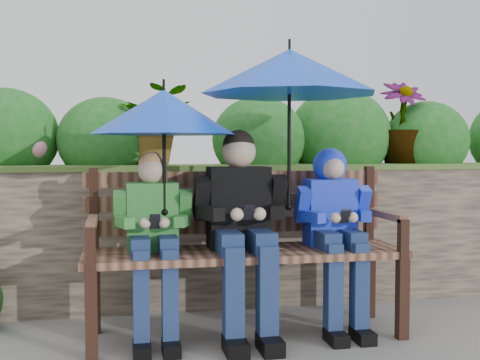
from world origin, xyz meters
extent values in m
plane|color=#616161|center=(0.00, 0.00, 0.00)|extent=(60.00, 60.00, 0.00)
cube|color=#433A33|center=(0.00, 0.75, 0.50)|extent=(8.00, 0.40, 1.00)
cube|color=#3C6226|center=(0.00, 0.75, 1.01)|extent=(8.00, 0.42, 0.04)
cube|color=#3C6226|center=(0.00, 1.95, 0.48)|extent=(8.00, 2.00, 0.96)
ellipsoid|color=#0F5A12|center=(-1.56, 1.02, 1.24)|extent=(0.79, 0.63, 0.71)
ellipsoid|color=#0F5A12|center=(-0.84, 0.93, 1.21)|extent=(0.70, 0.56, 0.63)
ellipsoid|color=#0F5A12|center=(0.31, 0.91, 1.22)|extent=(0.73, 0.58, 0.66)
ellipsoid|color=#0F5A12|center=(0.99, 0.96, 1.25)|extent=(0.84, 0.67, 0.75)
ellipsoid|color=#0F5A12|center=(1.72, 0.92, 1.21)|extent=(0.71, 0.57, 0.64)
sphere|color=pink|center=(-1.31, 0.85, 1.15)|extent=(0.14, 0.14, 0.14)
sphere|color=pink|center=(0.45, 0.85, 1.15)|extent=(0.14, 0.14, 0.14)
imported|color=#0F5A12|center=(-0.48, 0.85, 1.32)|extent=(0.52, 0.45, 0.57)
imported|color=#0F5A12|center=(1.46, 0.85, 1.36)|extent=(0.37, 0.37, 0.66)
cube|color=black|center=(-0.90, -0.29, 0.24)|extent=(0.06, 0.06, 0.49)
cube|color=black|center=(-0.90, 0.19, 0.24)|extent=(0.06, 0.06, 0.49)
cube|color=black|center=(0.92, -0.29, 0.24)|extent=(0.06, 0.06, 0.49)
cube|color=black|center=(0.92, 0.19, 0.24)|extent=(0.06, 0.06, 0.49)
cube|color=#4A2E1F|center=(0.01, -0.26, 0.51)|extent=(1.95, 0.11, 0.04)
cube|color=#4A2E1F|center=(0.01, -0.12, 0.51)|extent=(1.95, 0.11, 0.04)
cube|color=#4A2E1F|center=(0.01, 0.03, 0.51)|extent=(1.95, 0.11, 0.04)
cube|color=#4A2E1F|center=(0.01, 0.17, 0.51)|extent=(1.95, 0.11, 0.04)
cube|color=black|center=(-0.90, 0.21, 0.76)|extent=(0.05, 0.05, 0.54)
cube|color=#4A2E1F|center=(-0.90, -0.05, 0.73)|extent=(0.05, 0.51, 0.04)
cube|color=black|center=(-0.90, -0.29, 0.61)|extent=(0.05, 0.05, 0.24)
cube|color=black|center=(0.92, 0.21, 0.76)|extent=(0.05, 0.05, 0.54)
cube|color=#4A2E1F|center=(0.92, -0.05, 0.73)|extent=(0.05, 0.51, 0.04)
cube|color=black|center=(0.92, -0.29, 0.61)|extent=(0.05, 0.05, 0.24)
cube|color=#4A2E1F|center=(0.01, 0.23, 0.65)|extent=(1.95, 0.04, 0.10)
cube|color=#4A2E1F|center=(0.01, 0.23, 0.80)|extent=(1.95, 0.04, 0.10)
cube|color=#4A2E1F|center=(0.01, 0.23, 0.95)|extent=(1.95, 0.04, 0.10)
cube|color=#308B31|center=(-0.55, 0.05, 0.74)|extent=(0.30, 0.18, 0.41)
sphere|color=tan|center=(-0.55, 0.03, 1.02)|extent=(0.17, 0.17, 0.17)
sphere|color=#BA834B|center=(-0.55, 0.04, 1.05)|extent=(0.16, 0.16, 0.16)
cube|color=#16214B|center=(-0.63, -0.09, 0.58)|extent=(0.11, 0.29, 0.11)
cube|color=#16214B|center=(-0.63, -0.24, 0.29)|extent=(0.09, 0.10, 0.58)
cube|color=black|center=(-0.63, -0.29, 0.04)|extent=(0.10, 0.20, 0.07)
cube|color=#16214B|center=(-0.47, -0.09, 0.58)|extent=(0.11, 0.29, 0.11)
cube|color=#16214B|center=(-0.47, -0.24, 0.29)|extent=(0.09, 0.10, 0.58)
cube|color=black|center=(-0.47, -0.29, 0.04)|extent=(0.10, 0.20, 0.07)
cube|color=#308B31|center=(-0.74, 0.01, 0.79)|extent=(0.07, 0.16, 0.23)
cube|color=#308B31|center=(-0.72, -0.11, 0.73)|extent=(0.11, 0.19, 0.06)
sphere|color=tan|center=(-0.61, -0.19, 0.73)|extent=(0.06, 0.06, 0.06)
cube|color=#308B31|center=(-0.36, 0.01, 0.79)|extent=(0.07, 0.16, 0.23)
cube|color=#308B31|center=(-0.39, -0.11, 0.73)|extent=(0.11, 0.19, 0.06)
sphere|color=tan|center=(-0.50, -0.19, 0.73)|extent=(0.06, 0.06, 0.06)
cube|color=black|center=(-0.55, -0.20, 0.74)|extent=(0.06, 0.07, 0.09)
cube|color=black|center=(-0.02, 0.05, 0.78)|extent=(0.37, 0.22, 0.50)
sphere|color=tan|center=(-0.02, 0.03, 1.13)|extent=(0.21, 0.21, 0.21)
sphere|color=black|center=(-0.02, 0.04, 1.17)|extent=(0.20, 0.20, 0.20)
cube|color=#16214B|center=(-0.12, -0.13, 0.60)|extent=(0.13, 0.35, 0.13)
cube|color=#16214B|center=(-0.12, -0.30, 0.30)|extent=(0.11, 0.12, 0.60)
cube|color=black|center=(-0.12, -0.37, 0.04)|extent=(0.12, 0.24, 0.09)
cube|color=#16214B|center=(0.08, -0.13, 0.60)|extent=(0.13, 0.35, 0.13)
cube|color=#16214B|center=(0.08, -0.30, 0.30)|extent=(0.11, 0.12, 0.60)
cube|color=black|center=(0.08, -0.37, 0.04)|extent=(0.12, 0.24, 0.09)
cube|color=black|center=(-0.26, -0.01, 0.85)|extent=(0.09, 0.20, 0.28)
cube|color=black|center=(-0.22, -0.15, 0.77)|extent=(0.14, 0.23, 0.08)
sphere|color=tan|center=(-0.09, -0.25, 0.77)|extent=(0.08, 0.08, 0.08)
cube|color=black|center=(0.21, -0.01, 0.85)|extent=(0.09, 0.20, 0.28)
cube|color=black|center=(0.18, -0.15, 0.77)|extent=(0.14, 0.23, 0.08)
sphere|color=tan|center=(0.04, -0.25, 0.77)|extent=(0.08, 0.08, 0.08)
cube|color=black|center=(-0.02, -0.26, 0.78)|extent=(0.06, 0.07, 0.09)
cube|color=#1F23D6|center=(0.58, 0.05, 0.74)|extent=(0.31, 0.18, 0.42)
sphere|color=tan|center=(0.58, 0.03, 1.03)|extent=(0.17, 0.17, 0.17)
sphere|color=#1F23D6|center=(0.58, 0.06, 1.04)|extent=(0.22, 0.22, 0.22)
sphere|color=tan|center=(0.58, -0.01, 1.02)|extent=(0.13, 0.13, 0.13)
cube|color=#16214B|center=(0.50, -0.10, 0.59)|extent=(0.11, 0.29, 0.11)
cube|color=#16214B|center=(0.50, -0.24, 0.29)|extent=(0.09, 0.10, 0.59)
cube|color=black|center=(0.50, -0.30, 0.04)|extent=(0.10, 0.20, 0.07)
cube|color=#16214B|center=(0.66, -0.10, 0.59)|extent=(0.11, 0.29, 0.11)
cube|color=#16214B|center=(0.66, -0.24, 0.29)|extent=(0.09, 0.10, 0.59)
cube|color=black|center=(0.66, -0.30, 0.04)|extent=(0.10, 0.20, 0.07)
cube|color=#1F23D6|center=(0.38, 0.00, 0.80)|extent=(0.07, 0.17, 0.24)
cube|color=#1F23D6|center=(0.41, -0.12, 0.73)|extent=(0.12, 0.19, 0.06)
sphere|color=tan|center=(0.52, -0.20, 0.73)|extent=(0.06, 0.06, 0.06)
cube|color=#1F23D6|center=(0.78, 0.00, 0.80)|extent=(0.07, 0.17, 0.24)
cube|color=#1F23D6|center=(0.75, -0.12, 0.73)|extent=(0.12, 0.19, 0.06)
sphere|color=tan|center=(0.63, -0.20, 0.73)|extent=(0.06, 0.06, 0.06)
cube|color=black|center=(0.58, -0.21, 0.74)|extent=(0.06, 0.07, 0.09)
cone|color=blue|center=(-0.48, -0.03, 1.36)|extent=(0.86, 0.86, 0.26)
cylinder|color=black|center=(-0.48, -0.03, 1.52)|extent=(0.02, 0.02, 0.06)
cylinder|color=black|center=(-0.48, -0.03, 1.07)|extent=(0.02, 0.02, 0.59)
sphere|color=black|center=(-0.48, -0.03, 0.77)|extent=(0.04, 0.04, 0.04)
cone|color=blue|center=(0.27, -0.06, 1.61)|extent=(1.09, 1.09, 0.27)
cylinder|color=black|center=(0.27, -0.06, 1.78)|extent=(0.02, 0.02, 0.06)
cylinder|color=black|center=(0.27, -0.06, 1.20)|extent=(0.02, 0.02, 0.82)
sphere|color=black|center=(0.27, -0.06, 0.79)|extent=(0.04, 0.04, 0.04)
camera|label=1|loc=(-0.75, -3.60, 1.15)|focal=45.00mm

